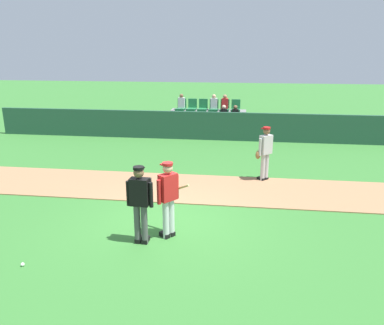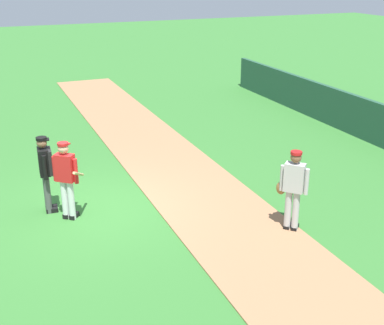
% 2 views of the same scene
% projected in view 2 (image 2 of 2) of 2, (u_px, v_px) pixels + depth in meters
% --- Properties ---
extents(ground_plane, '(80.00, 80.00, 0.00)m').
position_uv_depth(ground_plane, '(95.00, 211.00, 11.51)').
color(ground_plane, '#33702D').
extents(infield_dirt_path, '(28.00, 2.48, 0.03)m').
position_uv_depth(infield_dirt_path, '(198.00, 192.00, 12.42)').
color(infield_dirt_path, '#9E704C').
rests_on(infield_dirt_path, ground).
extents(batter_red_jersey, '(0.76, 0.67, 1.76)m').
position_uv_depth(batter_red_jersey, '(66.00, 178.00, 10.82)').
color(batter_red_jersey, silver).
rests_on(batter_red_jersey, ground).
extents(umpire_home_plate, '(0.59, 0.32, 1.76)m').
position_uv_depth(umpire_home_plate, '(46.00, 170.00, 11.14)').
color(umpire_home_plate, '#4C4C4C').
rests_on(umpire_home_plate, ground).
extents(runner_grey_jersey, '(0.57, 0.50, 1.76)m').
position_uv_depth(runner_grey_jersey, '(293.00, 188.00, 10.33)').
color(runner_grey_jersey, '#B2B2B2').
rests_on(runner_grey_jersey, ground).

